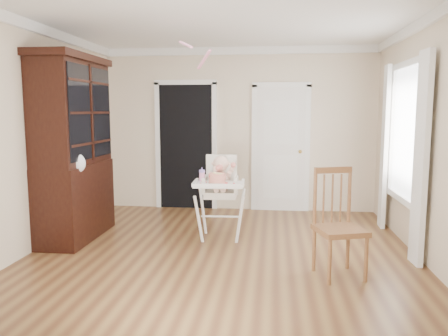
# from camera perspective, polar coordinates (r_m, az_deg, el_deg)

# --- Properties ---
(floor) EXTENTS (5.00, 5.00, 0.00)m
(floor) POSITION_cam_1_polar(r_m,az_deg,el_deg) (5.12, -0.42, -11.51)
(floor) COLOR #54321C
(floor) RESTS_ON ground
(ceiling) EXTENTS (5.00, 5.00, 0.00)m
(ceiling) POSITION_cam_1_polar(r_m,az_deg,el_deg) (4.95, -0.45, 19.52)
(ceiling) COLOR white
(ceiling) RESTS_ON wall_back
(wall_back) EXTENTS (4.50, 0.00, 4.50)m
(wall_back) POSITION_cam_1_polar(r_m,az_deg,el_deg) (7.34, 1.95, 5.00)
(wall_back) COLOR beige
(wall_back) RESTS_ON floor
(wall_left) EXTENTS (0.00, 5.00, 5.00)m
(wall_left) POSITION_cam_1_polar(r_m,az_deg,el_deg) (5.59, -24.02, 3.59)
(wall_left) COLOR beige
(wall_left) RESTS_ON floor
(wall_right) EXTENTS (0.00, 5.00, 5.00)m
(wall_right) POSITION_cam_1_polar(r_m,az_deg,el_deg) (5.10, 25.60, 3.18)
(wall_right) COLOR beige
(wall_right) RESTS_ON floor
(crown_molding) EXTENTS (4.50, 5.00, 0.12)m
(crown_molding) POSITION_cam_1_polar(r_m,az_deg,el_deg) (4.94, -0.45, 18.84)
(crown_molding) COLOR white
(crown_molding) RESTS_ON ceiling
(doorway) EXTENTS (1.06, 0.05, 2.22)m
(doorway) POSITION_cam_1_polar(r_m,az_deg,el_deg) (7.46, -4.99, 3.17)
(doorway) COLOR black
(doorway) RESTS_ON wall_back
(closet_door) EXTENTS (0.96, 0.09, 2.13)m
(closet_door) POSITION_cam_1_polar(r_m,az_deg,el_deg) (7.31, 7.41, 2.38)
(closet_door) COLOR white
(closet_door) RESTS_ON wall_back
(window_right) EXTENTS (0.13, 1.84, 2.30)m
(window_right) POSITION_cam_1_polar(r_m,az_deg,el_deg) (5.84, 22.36, 3.19)
(window_right) COLOR white
(window_right) RESTS_ON wall_right
(high_chair) EXTENTS (0.67, 0.81, 1.11)m
(high_chair) POSITION_cam_1_polar(r_m,az_deg,el_deg) (5.68, -0.46, -2.45)
(high_chair) COLOR white
(high_chair) RESTS_ON floor
(baby) EXTENTS (0.32, 0.24, 0.48)m
(baby) POSITION_cam_1_polar(r_m,az_deg,el_deg) (5.68, -0.43, -0.86)
(baby) COLOR beige
(baby) RESTS_ON high_chair
(cake) EXTENTS (0.27, 0.27, 0.13)m
(cake) POSITION_cam_1_polar(r_m,az_deg,el_deg) (5.41, -0.92, -1.35)
(cake) COLOR silver
(cake) RESTS_ON high_chair
(sippy_cup) EXTENTS (0.08, 0.08, 0.18)m
(sippy_cup) POSITION_cam_1_polar(r_m,az_deg,el_deg) (5.58, -2.89, -0.93)
(sippy_cup) COLOR pink
(sippy_cup) RESTS_ON high_chair
(china_cabinet) EXTENTS (0.62, 1.40, 2.37)m
(china_cabinet) POSITION_cam_1_polar(r_m,az_deg,el_deg) (5.96, -19.08, 2.42)
(china_cabinet) COLOR black
(china_cabinet) RESTS_ON floor
(dining_chair) EXTENTS (0.56, 0.56, 1.09)m
(dining_chair) POSITION_cam_1_polar(r_m,az_deg,el_deg) (4.59, 14.73, -7.37)
(dining_chair) COLOR brown
(dining_chair) RESTS_ON floor
(streamer) EXTENTS (0.25, 0.45, 0.15)m
(streamer) POSITION_cam_1_polar(r_m,az_deg,el_deg) (5.32, -5.05, 15.78)
(streamer) COLOR pink
(streamer) RESTS_ON ceiling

